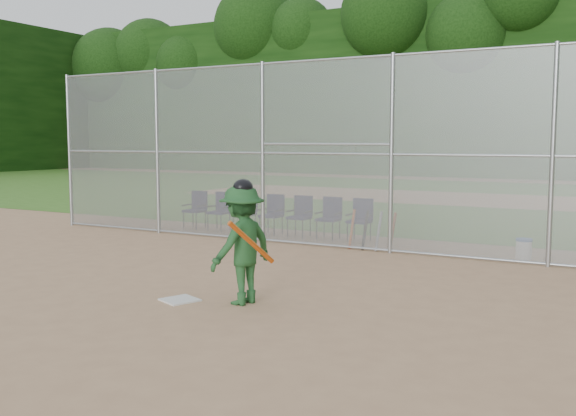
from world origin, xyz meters
The scene contains 16 objects.
ground centered at (0.00, 0.00, 0.00)m, with size 100.00×100.00×0.00m, color tan.
grass_strip centered at (0.00, 18.00, 0.01)m, with size 100.00×100.00×0.00m, color #396C20.
dirt_patch_far centered at (0.00, 18.00, 0.01)m, with size 24.00×24.00×0.00m, color tan.
backstop_fence centered at (0.00, 5.00, 2.07)m, with size 16.09×0.09×4.00m.
treeline centered at (0.00, 20.00, 5.50)m, with size 81.00×60.00×11.00m.
home_plate centered at (-0.31, -0.16, 0.01)m, with size 0.46×0.46×0.02m, color silver.
batter_at_plate centered at (0.55, 0.14, 0.85)m, with size 1.01×1.30×1.75m.
water_cooler centered at (3.49, 5.61, 0.20)m, with size 0.31×0.31×0.40m.
spare_bats centered at (0.54, 5.17, 0.41)m, with size 0.96×0.40×0.83m.
chair_0 centered at (-4.75, 6.12, 0.48)m, with size 0.54×0.52×0.96m, color #0E0E34, non-canonical shape.
chair_1 centered at (-3.98, 6.12, 0.48)m, with size 0.54×0.52×0.96m, color #0E0E34, non-canonical shape.
chair_2 centered at (-3.21, 6.12, 0.48)m, with size 0.54×0.52×0.96m, color #0E0E34, non-canonical shape.
chair_3 centered at (-2.44, 6.12, 0.48)m, with size 0.54×0.52×0.96m, color #0E0E34, non-canonical shape.
chair_4 centered at (-1.67, 6.12, 0.48)m, with size 0.54×0.52×0.96m, color #0E0E34, non-canonical shape.
chair_5 centered at (-0.90, 6.12, 0.48)m, with size 0.54×0.52×0.96m, color #0E0E34, non-canonical shape.
chair_6 centered at (-0.14, 6.12, 0.48)m, with size 0.54×0.52×0.96m, color #0E0E34, non-canonical shape.
Camera 1 is at (5.32, -7.28, 2.27)m, focal length 40.00 mm.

